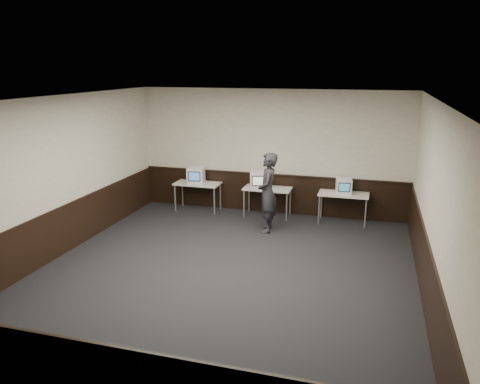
{
  "coord_description": "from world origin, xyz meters",
  "views": [
    {
      "loc": [
        2.51,
        -7.63,
        3.75
      ],
      "look_at": [
        -0.15,
        1.6,
        1.15
      ],
      "focal_mm": 35.0,
      "sensor_mm": 36.0,
      "label": 1
    }
  ],
  "objects_px": {
    "desk_center": "(267,191)",
    "desk_right": "(343,196)",
    "desk_left": "(198,185)",
    "emac_left": "(196,175)",
    "emac_right": "(344,186)",
    "emac_center": "(258,180)",
    "person": "(268,193)"
  },
  "relations": [
    {
      "from": "desk_right",
      "to": "emac_left",
      "type": "xyz_separation_m",
      "value": [
        -3.82,
        -0.04,
        0.29
      ]
    },
    {
      "from": "emac_right",
      "to": "desk_left",
      "type": "bearing_deg",
      "value": 171.59
    },
    {
      "from": "person",
      "to": "emac_right",
      "type": "bearing_deg",
      "value": 115.01
    },
    {
      "from": "desk_left",
      "to": "desk_center",
      "type": "distance_m",
      "value": 1.9
    },
    {
      "from": "desk_left",
      "to": "desk_center",
      "type": "height_order",
      "value": "same"
    },
    {
      "from": "desk_left",
      "to": "person",
      "type": "height_order",
      "value": "person"
    },
    {
      "from": "desk_left",
      "to": "emac_left",
      "type": "relative_size",
      "value": 2.32
    },
    {
      "from": "desk_right",
      "to": "emac_right",
      "type": "distance_m",
      "value": 0.26
    },
    {
      "from": "desk_center",
      "to": "emac_center",
      "type": "bearing_deg",
      "value": -169.12
    },
    {
      "from": "desk_right",
      "to": "desk_left",
      "type": "bearing_deg",
      "value": 180.0
    },
    {
      "from": "desk_left",
      "to": "emac_right",
      "type": "bearing_deg",
      "value": -0.29
    },
    {
      "from": "emac_left",
      "to": "emac_center",
      "type": "relative_size",
      "value": 0.98
    },
    {
      "from": "emac_right",
      "to": "emac_center",
      "type": "bearing_deg",
      "value": 172.56
    },
    {
      "from": "emac_right",
      "to": "person",
      "type": "height_order",
      "value": "person"
    },
    {
      "from": "desk_left",
      "to": "emac_center",
      "type": "height_order",
      "value": "emac_center"
    },
    {
      "from": "emac_center",
      "to": "emac_right",
      "type": "distance_m",
      "value": 2.12
    },
    {
      "from": "emac_left",
      "to": "emac_right",
      "type": "distance_m",
      "value": 3.81
    },
    {
      "from": "desk_center",
      "to": "desk_right",
      "type": "xyz_separation_m",
      "value": [
        1.9,
        0.0,
        0.0
      ]
    },
    {
      "from": "emac_center",
      "to": "person",
      "type": "height_order",
      "value": "person"
    },
    {
      "from": "person",
      "to": "emac_center",
      "type": "bearing_deg",
      "value": -163.61
    },
    {
      "from": "desk_left",
      "to": "desk_center",
      "type": "bearing_deg",
      "value": 0.0
    },
    {
      "from": "emac_left",
      "to": "desk_right",
      "type": "bearing_deg",
      "value": -9.22
    },
    {
      "from": "emac_center",
      "to": "emac_right",
      "type": "xyz_separation_m",
      "value": [
        2.12,
        0.03,
        -0.02
      ]
    },
    {
      "from": "emac_left",
      "to": "emac_center",
      "type": "bearing_deg",
      "value": -9.91
    },
    {
      "from": "desk_right",
      "to": "person",
      "type": "bearing_deg",
      "value": -146.34
    },
    {
      "from": "emac_right",
      "to": "desk_center",
      "type": "bearing_deg",
      "value": 171.3
    },
    {
      "from": "emac_left",
      "to": "person",
      "type": "height_order",
      "value": "person"
    },
    {
      "from": "emac_right",
      "to": "person",
      "type": "bearing_deg",
      "value": -154.79
    },
    {
      "from": "person",
      "to": "desk_left",
      "type": "bearing_deg",
      "value": -125.32
    },
    {
      "from": "desk_center",
      "to": "desk_right",
      "type": "relative_size",
      "value": 1.0
    },
    {
      "from": "desk_right",
      "to": "emac_left",
      "type": "distance_m",
      "value": 3.83
    },
    {
      "from": "desk_left",
      "to": "desk_right",
      "type": "relative_size",
      "value": 1.0
    }
  ]
}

